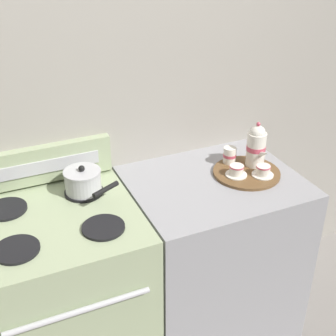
{
  "coord_description": "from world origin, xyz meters",
  "views": [
    {
      "loc": [
        -0.61,
        -1.63,
        2.02
      ],
      "look_at": [
        0.14,
        0.07,
        0.98
      ],
      "focal_mm": 50.0,
      "sensor_mm": 36.0,
      "label": 1
    }
  ],
  "objects_px": {
    "stove": "(65,299)",
    "creamer_jug": "(230,155)",
    "teacup_left": "(236,171)",
    "teacup_right": "(263,171)",
    "serving_tray": "(246,173)",
    "saucepan": "(83,181)",
    "teapot": "(256,146)"
  },
  "relations": [
    {
      "from": "serving_tray",
      "to": "teapot",
      "type": "relative_size",
      "value": 1.42
    },
    {
      "from": "serving_tray",
      "to": "teacup_left",
      "type": "distance_m",
      "value": 0.07
    },
    {
      "from": "saucepan",
      "to": "creamer_jug",
      "type": "xyz_separation_m",
      "value": [
        0.73,
        -0.04,
        -0.01
      ]
    },
    {
      "from": "stove",
      "to": "teacup_right",
      "type": "height_order",
      "value": "teacup_right"
    },
    {
      "from": "teapot",
      "to": "stove",
      "type": "bearing_deg",
      "value": -178.03
    },
    {
      "from": "stove",
      "to": "creamer_jug",
      "type": "height_order",
      "value": "creamer_jug"
    },
    {
      "from": "saucepan",
      "to": "serving_tray",
      "type": "height_order",
      "value": "saucepan"
    },
    {
      "from": "creamer_jug",
      "to": "saucepan",
      "type": "bearing_deg",
      "value": 177.12
    },
    {
      "from": "teapot",
      "to": "serving_tray",
      "type": "bearing_deg",
      "value": -150.67
    },
    {
      "from": "saucepan",
      "to": "creamer_jug",
      "type": "height_order",
      "value": "saucepan"
    },
    {
      "from": "serving_tray",
      "to": "teapot",
      "type": "height_order",
      "value": "teapot"
    },
    {
      "from": "stove",
      "to": "saucepan",
      "type": "relative_size",
      "value": 3.59
    },
    {
      "from": "stove",
      "to": "teacup_left",
      "type": "height_order",
      "value": "teacup_left"
    },
    {
      "from": "teacup_left",
      "to": "teacup_right",
      "type": "height_order",
      "value": "same"
    },
    {
      "from": "serving_tray",
      "to": "teacup_left",
      "type": "height_order",
      "value": "teacup_left"
    },
    {
      "from": "stove",
      "to": "saucepan",
      "type": "bearing_deg",
      "value": 40.11
    },
    {
      "from": "stove",
      "to": "creamer_jug",
      "type": "distance_m",
      "value": 1.03
    },
    {
      "from": "saucepan",
      "to": "creamer_jug",
      "type": "bearing_deg",
      "value": -2.88
    },
    {
      "from": "stove",
      "to": "teacup_right",
      "type": "distance_m",
      "value": 1.09
    },
    {
      "from": "saucepan",
      "to": "teacup_right",
      "type": "relative_size",
      "value": 2.47
    },
    {
      "from": "stove",
      "to": "teacup_left",
      "type": "relative_size",
      "value": 8.86
    },
    {
      "from": "teacup_left",
      "to": "creamer_jug",
      "type": "relative_size",
      "value": 1.27
    },
    {
      "from": "saucepan",
      "to": "teacup_left",
      "type": "xyz_separation_m",
      "value": [
        0.69,
        -0.16,
        -0.02
      ]
    },
    {
      "from": "teapot",
      "to": "creamer_jug",
      "type": "relative_size",
      "value": 2.79
    },
    {
      "from": "serving_tray",
      "to": "creamer_jug",
      "type": "xyz_separation_m",
      "value": [
        -0.03,
        0.11,
        0.05
      ]
    },
    {
      "from": "stove",
      "to": "serving_tray",
      "type": "xyz_separation_m",
      "value": [
        0.93,
        -0.01,
        0.46
      ]
    },
    {
      "from": "teapot",
      "to": "teacup_right",
      "type": "bearing_deg",
      "value": -102.51
    },
    {
      "from": "saucepan",
      "to": "teapot",
      "type": "relative_size",
      "value": 1.12
    },
    {
      "from": "stove",
      "to": "teacup_right",
      "type": "relative_size",
      "value": 8.86
    },
    {
      "from": "teapot",
      "to": "teacup_right",
      "type": "xyz_separation_m",
      "value": [
        -0.02,
        -0.1,
        -0.08
      ]
    },
    {
      "from": "teacup_left",
      "to": "teacup_right",
      "type": "relative_size",
      "value": 1.0
    },
    {
      "from": "stove",
      "to": "teapot",
      "type": "bearing_deg",
      "value": 1.97
    }
  ]
}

